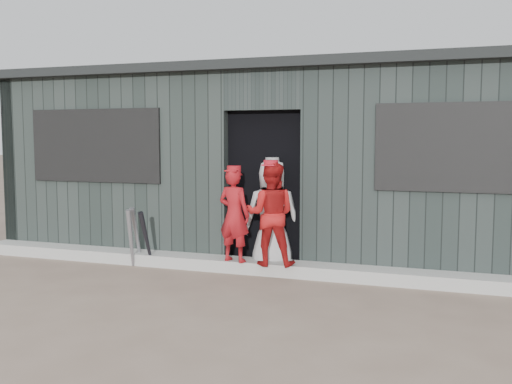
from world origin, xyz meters
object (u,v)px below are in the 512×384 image
(bat_mid, at_px, (131,238))
(player_grey_back, at_px, (272,215))
(bat_right, at_px, (146,239))
(dugout, at_px, (293,163))
(bat_left, at_px, (137,236))
(player_red_left, at_px, (234,215))
(player_red_right, at_px, (271,214))

(bat_mid, distance_m, player_grey_back, 1.83)
(player_grey_back, bearing_deg, bat_right, -6.97)
(bat_right, relative_size, dugout, 0.09)
(dugout, bearing_deg, player_grey_back, -84.75)
(bat_left, xyz_separation_m, player_red_left, (1.39, -0.05, 0.34))
(bat_left, bearing_deg, player_grey_back, 9.52)
(bat_left, xyz_separation_m, dugout, (1.63, 1.77, 0.90))
(bat_mid, distance_m, bat_right, 0.21)
(bat_right, xyz_separation_m, player_red_left, (1.17, 0.08, 0.35))
(bat_left, bearing_deg, player_red_left, -2.14)
(player_red_right, bearing_deg, bat_left, -12.03)
(bat_mid, distance_m, dugout, 2.68)
(bat_left, distance_m, player_red_right, 1.91)
(bat_mid, height_order, player_red_left, player_red_left)
(bat_mid, height_order, player_grey_back, player_grey_back)
(bat_mid, xyz_separation_m, player_red_right, (1.85, 0.08, 0.38))
(player_red_left, xyz_separation_m, dugout, (0.24, 1.82, 0.56))
(player_red_left, bearing_deg, bat_left, 10.37)
(player_grey_back, bearing_deg, player_red_right, 82.33)
(bat_right, xyz_separation_m, player_grey_back, (1.54, 0.43, 0.33))
(bat_mid, bearing_deg, player_grey_back, 15.23)
(player_grey_back, bearing_deg, bat_mid, -7.23)
(bat_right, distance_m, player_grey_back, 1.63)
(bat_mid, bearing_deg, player_red_right, 2.50)
(bat_left, distance_m, player_red_left, 1.43)
(dugout, bearing_deg, bat_right, -126.53)
(player_red_left, bearing_deg, bat_mid, 17.81)
(bat_mid, relative_size, player_red_left, 0.67)
(player_red_right, distance_m, player_grey_back, 0.41)
(bat_right, relative_size, player_red_left, 0.66)
(bat_left, distance_m, bat_right, 0.26)
(player_grey_back, distance_m, dugout, 1.59)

